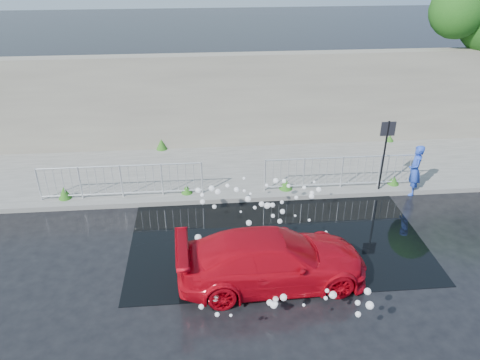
# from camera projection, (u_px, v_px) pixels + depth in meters

# --- Properties ---
(ground) EXTENTS (90.00, 90.00, 0.00)m
(ground) POSITION_uv_depth(u_px,v_px,m) (263.00, 259.00, 12.20)
(ground) COLOR black
(ground) RESTS_ON ground
(pavement) EXTENTS (30.00, 4.00, 0.15)m
(pavement) POSITION_uv_depth(u_px,v_px,m) (244.00, 170.00, 16.55)
(pavement) COLOR #5A5B56
(pavement) RESTS_ON ground
(curb) EXTENTS (30.00, 0.25, 0.16)m
(curb) POSITION_uv_depth(u_px,v_px,m) (250.00, 198.00, 14.80)
(curb) COLOR #5A5B56
(curb) RESTS_ON ground
(retaining_wall) EXTENTS (30.00, 0.60, 3.50)m
(retaining_wall) POSITION_uv_depth(u_px,v_px,m) (239.00, 101.00, 17.63)
(retaining_wall) COLOR #6C655B
(retaining_wall) RESTS_ON pavement
(puddle) EXTENTS (8.00, 5.00, 0.01)m
(puddle) POSITION_uv_depth(u_px,v_px,m) (276.00, 236.00, 13.11)
(puddle) COLOR black
(puddle) RESTS_ON ground
(sign_post) EXTENTS (0.45, 0.06, 2.50)m
(sign_post) POSITION_uv_depth(u_px,v_px,m) (386.00, 145.00, 14.43)
(sign_post) COLOR black
(sign_post) RESTS_ON ground
(railing_left) EXTENTS (5.05, 0.05, 1.10)m
(railing_left) POSITION_uv_depth(u_px,v_px,m) (121.00, 180.00, 14.48)
(railing_left) COLOR silver
(railing_left) RESTS_ON pavement
(railing_right) EXTENTS (5.05, 0.05, 1.10)m
(railing_right) POSITION_uv_depth(u_px,v_px,m) (342.00, 171.00, 15.03)
(railing_right) COLOR silver
(railing_right) RESTS_ON pavement
(weeds) EXTENTS (12.17, 3.93, 0.42)m
(weeds) POSITION_uv_depth(u_px,v_px,m) (226.00, 170.00, 15.99)
(weeds) COLOR #1B5717
(weeds) RESTS_ON pavement
(water_spray) EXTENTS (3.72, 5.71, 1.03)m
(water_spray) POSITION_uv_depth(u_px,v_px,m) (264.00, 225.00, 12.21)
(water_spray) COLOR white
(water_spray) RESTS_ON ground
(red_car) EXTENTS (4.63, 2.07, 1.32)m
(red_car) POSITION_uv_depth(u_px,v_px,m) (273.00, 259.00, 11.12)
(red_car) COLOR #B20713
(red_car) RESTS_ON ground
(person) EXTENTS (0.56, 0.70, 1.69)m
(person) POSITION_uv_depth(u_px,v_px,m) (415.00, 170.00, 14.84)
(person) COLOR blue
(person) RESTS_ON ground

